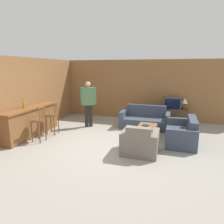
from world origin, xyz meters
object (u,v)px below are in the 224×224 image
(table_lamp, at_px, (185,101))
(bar_chair_near, at_px, (38,123))
(bottle, at_px, (24,104))
(coffee_table, at_px, (147,128))
(loveseat_right, at_px, (182,134))
(person_by_window, at_px, (88,102))
(bar_chair_mid, at_px, (53,117))
(tv_unit, at_px, (172,116))
(couch_far, at_px, (145,120))
(armchair_near, at_px, (140,143))
(tv, at_px, (173,103))
(book_on_table, at_px, (146,125))

(table_lamp, bearing_deg, bar_chair_near, -141.52)
(bar_chair_near, relative_size, bottle, 3.77)
(coffee_table, relative_size, bottle, 2.92)
(loveseat_right, distance_m, bottle, 5.08)
(loveseat_right, relative_size, table_lamp, 3.19)
(person_by_window, bearing_deg, bar_chair_mid, -124.53)
(bar_chair_mid, height_order, tv_unit, bar_chair_mid)
(couch_far, bearing_deg, bottle, -147.87)
(armchair_near, bearing_deg, tv, 77.55)
(couch_far, height_order, tv, tv)
(coffee_table, bearing_deg, table_lamp, 61.18)
(table_lamp, bearing_deg, couch_far, -145.18)
(coffee_table, bearing_deg, armchair_near, -91.27)
(tv, relative_size, bottle, 2.25)
(person_by_window, bearing_deg, couch_far, 14.09)
(tv_unit, relative_size, tv, 1.86)
(coffee_table, distance_m, tv, 2.36)
(coffee_table, bearing_deg, loveseat_right, -6.45)
(table_lamp, bearing_deg, armchair_near, -109.60)
(loveseat_right, relative_size, tv, 2.29)
(tv, bearing_deg, loveseat_right, -81.51)
(person_by_window, bearing_deg, coffee_table, -15.64)
(bar_chair_mid, height_order, person_by_window, person_by_window)
(bar_chair_mid, relative_size, table_lamp, 2.33)
(armchair_near, relative_size, tv_unit, 0.77)
(bar_chair_mid, distance_m, bottle, 1.00)
(tv, relative_size, table_lamp, 1.39)
(table_lamp, relative_size, person_by_window, 0.27)
(bar_chair_near, xyz_separation_m, person_by_window, (0.82, 1.95, 0.39))
(couch_far, bearing_deg, bar_chair_near, -139.85)
(loveseat_right, height_order, tv_unit, loveseat_right)
(bar_chair_near, distance_m, person_by_window, 2.15)
(book_on_table, bearing_deg, table_lamp, 60.41)
(loveseat_right, height_order, table_lamp, table_lamp)
(bar_chair_near, relative_size, coffee_table, 1.29)
(bar_chair_mid, distance_m, person_by_window, 1.50)
(bar_chair_near, distance_m, tv_unit, 5.24)
(bar_chair_near, bearing_deg, loveseat_right, 15.36)
(bar_chair_near, height_order, couch_far, bar_chair_near)
(armchair_near, height_order, coffee_table, armchair_near)
(person_by_window, bearing_deg, bar_chair_near, -112.84)
(bar_chair_near, relative_size, bar_chair_mid, 1.00)
(bar_chair_mid, bearing_deg, tv_unit, 34.88)
(bar_chair_near, bearing_deg, couch_far, 40.15)
(tv_unit, relative_size, person_by_window, 0.70)
(tv, relative_size, person_by_window, 0.38)
(bottle, distance_m, person_by_window, 2.29)
(bar_chair_mid, height_order, armchair_near, bar_chair_mid)
(coffee_table, bearing_deg, couch_far, 100.99)
(coffee_table, xyz_separation_m, bottle, (-3.84, -1.08, 0.76))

